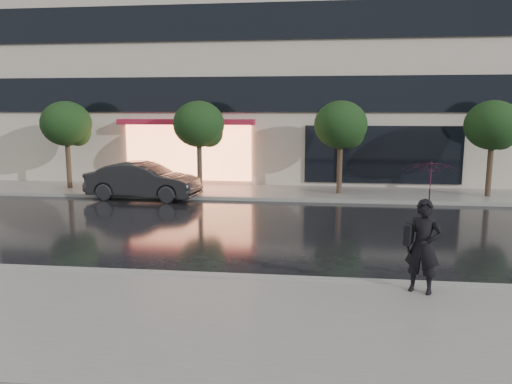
# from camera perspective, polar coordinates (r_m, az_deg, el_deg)

# --- Properties ---
(ground) EXTENTS (120.00, 120.00, 0.00)m
(ground) POSITION_cam_1_polar(r_m,az_deg,el_deg) (11.81, -3.30, -8.46)
(ground) COLOR black
(ground) RESTS_ON ground
(sidewalk_near) EXTENTS (60.00, 4.50, 0.12)m
(sidewalk_near) POSITION_cam_1_polar(r_m,az_deg,el_deg) (8.82, -7.16, -14.49)
(sidewalk_near) COLOR slate
(sidewalk_near) RESTS_ON ground
(sidewalk_far) EXTENTS (60.00, 3.50, 0.12)m
(sidewalk_far) POSITION_cam_1_polar(r_m,az_deg,el_deg) (21.70, 1.48, -0.03)
(sidewalk_far) COLOR slate
(sidewalk_far) RESTS_ON ground
(curb_near) EXTENTS (60.00, 0.25, 0.14)m
(curb_near) POSITION_cam_1_polar(r_m,az_deg,el_deg) (10.86, -4.25, -9.71)
(curb_near) COLOR gray
(curb_near) RESTS_ON ground
(curb_far) EXTENTS (60.00, 0.25, 0.14)m
(curb_far) POSITION_cam_1_polar(r_m,az_deg,el_deg) (19.98, 1.00, -0.82)
(curb_far) COLOR gray
(curb_far) RESTS_ON ground
(office_building) EXTENTS (30.00, 12.76, 18.00)m
(office_building) POSITION_cam_1_polar(r_m,az_deg,el_deg) (29.59, 3.07, 19.89)
(office_building) COLOR #BAB19E
(office_building) RESTS_ON ground
(tree_far_west) EXTENTS (2.20, 2.20, 3.99)m
(tree_far_west) POSITION_cam_1_polar(r_m,az_deg,el_deg) (23.78, -20.70, 7.14)
(tree_far_west) COLOR #33261C
(tree_far_west) RESTS_ON ground
(tree_mid_west) EXTENTS (2.20, 2.20, 3.99)m
(tree_mid_west) POSITION_cam_1_polar(r_m,az_deg,el_deg) (21.67, -6.37, 7.52)
(tree_mid_west) COLOR #33261C
(tree_mid_west) RESTS_ON ground
(tree_mid_east) EXTENTS (2.20, 2.20, 3.99)m
(tree_mid_east) POSITION_cam_1_polar(r_m,az_deg,el_deg) (21.13, 9.82, 7.39)
(tree_mid_east) COLOR #33261C
(tree_mid_east) RESTS_ON ground
(tree_far_east) EXTENTS (2.20, 2.20, 3.99)m
(tree_far_east) POSITION_cam_1_polar(r_m,az_deg,el_deg) (22.24, 25.55, 6.71)
(tree_far_east) COLOR #33261C
(tree_far_east) RESTS_ON ground
(parked_car) EXTENTS (4.72, 2.05, 1.51)m
(parked_car) POSITION_cam_1_polar(r_m,az_deg,el_deg) (20.77, -12.75, 1.26)
(parked_car) COLOR black
(parked_car) RESTS_ON ground
(pedestrian_with_umbrella) EXTENTS (1.34, 1.35, 2.57)m
(pedestrian_with_umbrella) POSITION_cam_1_polar(r_m,az_deg,el_deg) (9.94, 19.00, -1.71)
(pedestrian_with_umbrella) COLOR black
(pedestrian_with_umbrella) RESTS_ON sidewalk_near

